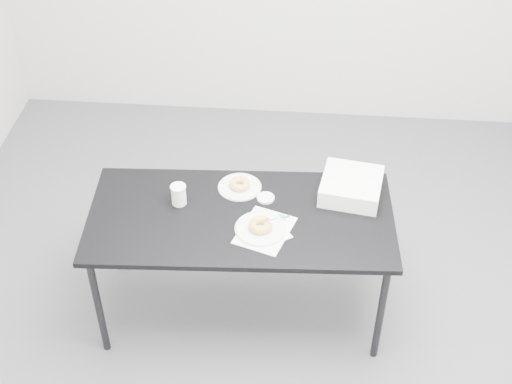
# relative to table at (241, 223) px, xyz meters

# --- Properties ---
(floor) EXTENTS (4.00, 4.00, 0.00)m
(floor) POSITION_rel_table_xyz_m (0.07, 0.01, -0.66)
(floor) COLOR #515156
(floor) RESTS_ON ground
(table) EXTENTS (1.59, 0.81, 0.71)m
(table) POSITION_rel_table_xyz_m (0.00, 0.00, 0.00)
(table) COLOR black
(table) RESTS_ON floor
(scorecard) EXTENTS (0.32, 0.36, 0.00)m
(scorecard) POSITION_rel_table_xyz_m (0.13, -0.10, 0.05)
(scorecard) COLOR white
(scorecard) RESTS_ON table
(logo_patch) EXTENTS (0.06, 0.06, 0.00)m
(logo_patch) POSITION_rel_table_xyz_m (0.21, -0.01, 0.06)
(logo_patch) COLOR green
(logo_patch) RESTS_ON scorecard
(pen) EXTENTS (0.13, 0.07, 0.01)m
(pen) POSITION_rel_table_xyz_m (0.19, -0.02, 0.06)
(pen) COLOR #0B7A7E
(pen) RESTS_ON scorecard
(napkin) EXTENTS (0.25, 0.25, 0.00)m
(napkin) POSITION_rel_table_xyz_m (0.15, -0.11, 0.06)
(napkin) COLOR white
(napkin) RESTS_ON table
(plate_near) EXTENTS (0.26, 0.26, 0.01)m
(plate_near) POSITION_rel_table_xyz_m (0.11, -0.09, 0.06)
(plate_near) COLOR white
(plate_near) RESTS_ON napkin
(donut_near) EXTENTS (0.16, 0.16, 0.04)m
(donut_near) POSITION_rel_table_xyz_m (0.11, -0.09, 0.08)
(donut_near) COLOR gold
(donut_near) RESTS_ON plate_near
(plate_far) EXTENTS (0.23, 0.23, 0.01)m
(plate_far) POSITION_rel_table_xyz_m (-0.03, 0.22, 0.06)
(plate_far) COLOR white
(plate_far) RESTS_ON table
(donut_far) EXTENTS (0.14, 0.14, 0.04)m
(donut_far) POSITION_rel_table_xyz_m (-0.03, 0.22, 0.08)
(donut_far) COLOR gold
(donut_far) RESTS_ON plate_far
(coffee_cup) EXTENTS (0.08, 0.08, 0.11)m
(coffee_cup) POSITION_rel_table_xyz_m (-0.33, 0.07, 0.11)
(coffee_cup) COLOR white
(coffee_cup) RESTS_ON table
(cup_lid) EXTENTS (0.09, 0.09, 0.01)m
(cup_lid) POSITION_rel_table_xyz_m (0.12, 0.14, 0.06)
(cup_lid) COLOR white
(cup_lid) RESTS_ON table
(bakery_box) EXTENTS (0.35, 0.35, 0.10)m
(bakery_box) POSITION_rel_table_xyz_m (0.56, 0.22, 0.10)
(bakery_box) COLOR white
(bakery_box) RESTS_ON table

